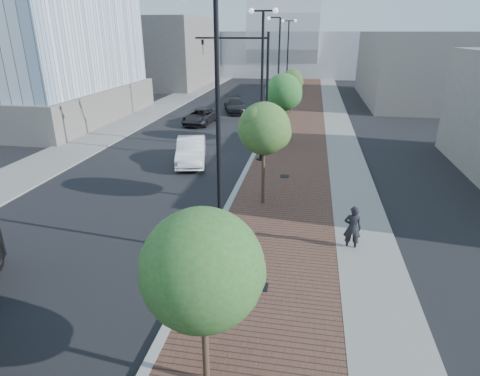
# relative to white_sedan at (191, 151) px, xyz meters

# --- Properties ---
(sidewalk) EXTENTS (7.00, 140.00, 0.12)m
(sidewalk) POSITION_rel_white_sedan_xyz_m (7.30, 19.11, -0.76)
(sidewalk) COLOR #4C2D23
(sidewalk) RESTS_ON ground
(concrete_strip) EXTENTS (2.40, 140.00, 0.13)m
(concrete_strip) POSITION_rel_white_sedan_xyz_m (10.00, 19.11, -0.75)
(concrete_strip) COLOR slate
(concrete_strip) RESTS_ON ground
(curb) EXTENTS (0.30, 140.00, 0.14)m
(curb) POSITION_rel_white_sedan_xyz_m (3.80, 19.11, -0.75)
(curb) COLOR gray
(curb) RESTS_ON ground
(west_sidewalk) EXTENTS (4.00, 140.00, 0.12)m
(west_sidewalk) POSITION_rel_white_sedan_xyz_m (-9.20, 19.11, -0.76)
(west_sidewalk) COLOR slate
(west_sidewalk) RESTS_ON ground
(white_sedan) EXTENTS (2.85, 5.22, 1.63)m
(white_sedan) POSITION_rel_white_sedan_xyz_m (0.00, 0.00, 0.00)
(white_sedan) COLOR silver
(white_sedan) RESTS_ON ground
(dark_car_mid) EXTENTS (2.70, 5.05, 1.35)m
(dark_car_mid) POSITION_rel_white_sedan_xyz_m (-2.58, 11.54, -0.14)
(dark_car_mid) COLOR black
(dark_car_mid) RESTS_ON ground
(dark_car_far) EXTENTS (3.41, 5.38, 1.45)m
(dark_car_far) POSITION_rel_white_sedan_xyz_m (-0.45, 17.67, -0.09)
(dark_car_far) COLOR black
(dark_car_far) RESTS_ON ground
(pedestrian) EXTENTS (0.70, 0.49, 1.84)m
(pedestrian) POSITION_rel_white_sedan_xyz_m (9.35, -9.60, 0.10)
(pedestrian) COLOR black
(pedestrian) RESTS_ON ground
(streetlight_1) EXTENTS (1.44, 0.56, 9.21)m
(streetlight_1) POSITION_rel_white_sedan_xyz_m (4.28, -10.89, 3.53)
(streetlight_1) COLOR black
(streetlight_1) RESTS_ON ground
(streetlight_2) EXTENTS (1.72, 0.56, 9.28)m
(streetlight_2) POSITION_rel_white_sedan_xyz_m (4.40, 1.11, 4.00)
(streetlight_2) COLOR black
(streetlight_2) RESTS_ON ground
(streetlight_3) EXTENTS (1.44, 0.56, 9.21)m
(streetlight_3) POSITION_rel_white_sedan_xyz_m (4.28, 13.11, 3.53)
(streetlight_3) COLOR black
(streetlight_3) RESTS_ON ground
(streetlight_4) EXTENTS (1.72, 0.56, 9.28)m
(streetlight_4) POSITION_rel_white_sedan_xyz_m (4.40, 25.11, 4.00)
(streetlight_4) COLOR black
(streetlight_4) RESTS_ON ground
(traffic_mast) EXTENTS (5.09, 0.20, 8.00)m
(traffic_mast) POSITION_rel_white_sedan_xyz_m (3.50, 4.11, 4.17)
(traffic_mast) COLOR black
(traffic_mast) RESTS_ON ground
(tree_0) EXTENTS (2.71, 2.71, 4.63)m
(tree_0) POSITION_rel_white_sedan_xyz_m (5.44, -16.86, 2.45)
(tree_0) COLOR #382619
(tree_0) RESTS_ON ground
(tree_1) EXTENTS (2.48, 2.44, 5.05)m
(tree_1) POSITION_rel_white_sedan_xyz_m (5.44, -5.86, 3.00)
(tree_1) COLOR #382619
(tree_1) RESTS_ON ground
(tree_2) EXTENTS (2.75, 2.75, 5.19)m
(tree_2) POSITION_rel_white_sedan_xyz_m (5.44, 6.14, 2.99)
(tree_2) COLOR #382619
(tree_2) RESTS_ON ground
(tree_3) EXTENTS (2.23, 2.16, 4.45)m
(tree_3) POSITION_rel_white_sedan_xyz_m (5.44, 18.14, 2.54)
(tree_3) COLOR #382619
(tree_3) RESTS_ON ground
(tower_podium) EXTENTS (19.00, 19.00, 3.00)m
(tower_podium) POSITION_rel_white_sedan_xyz_m (-20.20, 11.11, 0.68)
(tower_podium) COLOR #68635D
(tower_podium) RESTS_ON ground
(convention_center) EXTENTS (50.00, 30.00, 50.00)m
(convention_center) POSITION_rel_white_sedan_xyz_m (1.80, 64.11, 5.19)
(convention_center) COLOR #B2B7BD
(convention_center) RESTS_ON ground
(commercial_block_nw) EXTENTS (14.00, 20.00, 10.00)m
(commercial_block_nw) POSITION_rel_white_sedan_xyz_m (-16.20, 39.11, 4.18)
(commercial_block_nw) COLOR #605C56
(commercial_block_nw) RESTS_ON ground
(commercial_block_ne) EXTENTS (12.00, 22.00, 8.00)m
(commercial_block_ne) POSITION_rel_white_sedan_xyz_m (19.80, 29.11, 3.18)
(commercial_block_ne) COLOR slate
(commercial_block_ne) RESTS_ON ground
(utility_cover_1) EXTENTS (0.50, 0.50, 0.02)m
(utility_cover_1) POSITION_rel_white_sedan_xyz_m (6.20, -12.89, -0.69)
(utility_cover_1) COLOR black
(utility_cover_1) RESTS_ON sidewalk
(utility_cover_2) EXTENTS (0.50, 0.50, 0.02)m
(utility_cover_2) POSITION_rel_white_sedan_xyz_m (6.20, -1.89, -0.69)
(utility_cover_2) COLOR black
(utility_cover_2) RESTS_ON sidewalk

